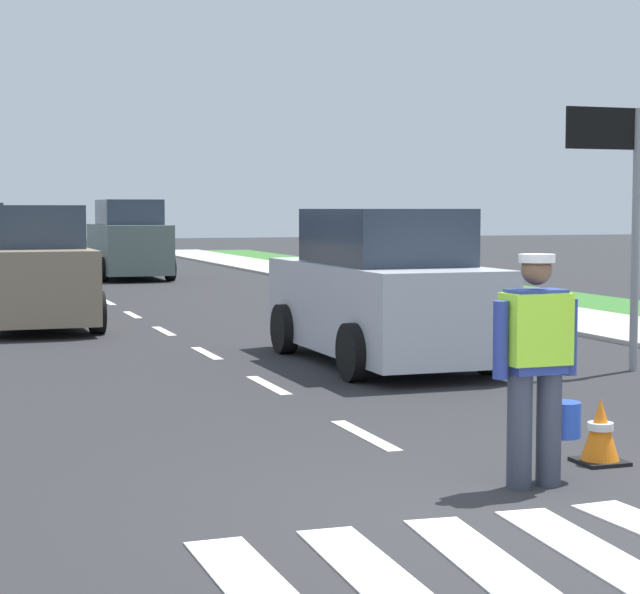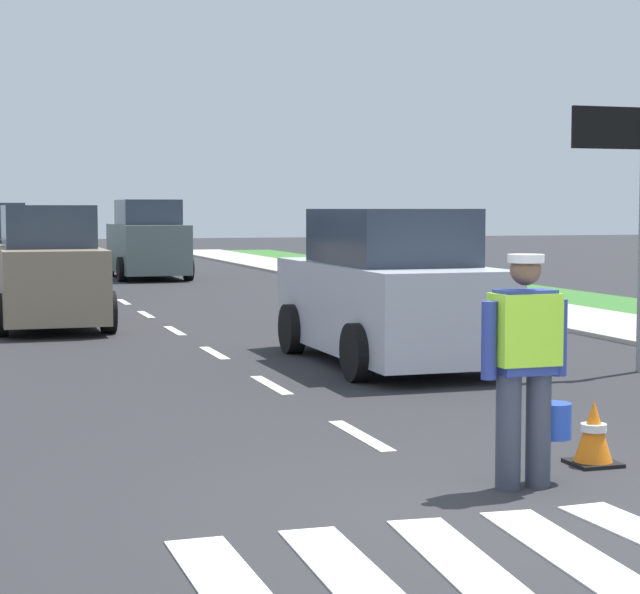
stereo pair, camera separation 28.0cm
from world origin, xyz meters
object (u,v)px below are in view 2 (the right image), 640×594
object	(u,v)px
traffic_cone_near	(594,433)
car_oncoming_lead	(48,271)
lane_direction_sign	(626,174)
car_outgoing_ahead	(387,292)
car_outgoing_far	(148,242)
car_oncoming_second	(26,255)
car_oncoming_third	(4,236)
road_worker	(527,358)

from	to	relation	value
traffic_cone_near	car_oncoming_lead	distance (m)	12.36
lane_direction_sign	traffic_cone_near	distance (m)	5.68
car_oncoming_lead	car_outgoing_ahead	bearing A→B (deg)	-57.60
car_outgoing_far	car_oncoming_second	xyz separation A→B (m)	(-3.73, -6.42, -0.09)
traffic_cone_near	car_outgoing_ahead	world-z (taller)	car_outgoing_ahead
traffic_cone_near	car_oncoming_third	xyz separation A→B (m)	(-3.12, 34.61, 0.76)
road_worker	car_oncoming_lead	distance (m)	12.62
car_outgoing_far	car_outgoing_ahead	bearing A→B (deg)	-89.74
car_oncoming_lead	traffic_cone_near	bearing A→B (deg)	-74.77
car_outgoing_ahead	car_oncoming_lead	size ratio (longest dim) A/B	1.09
car_oncoming_second	car_outgoing_ahead	xyz separation A→B (m)	(3.81, -12.45, -0.03)
car_oncoming_lead	car_outgoing_far	bearing A→B (deg)	73.94
traffic_cone_near	car_oncoming_second	bearing A→B (deg)	100.06
lane_direction_sign	car_outgoing_ahead	size ratio (longest dim) A/B	0.74
car_oncoming_third	car_oncoming_second	bearing A→B (deg)	-90.49
car_oncoming_second	car_outgoing_ahead	bearing A→B (deg)	-72.97
traffic_cone_near	car_outgoing_ahead	size ratio (longest dim) A/B	0.12
traffic_cone_near	car_oncoming_third	bearing A→B (deg)	95.16
lane_direction_sign	car_oncoming_lead	distance (m)	9.93
lane_direction_sign	road_worker	bearing A→B (deg)	-128.67
car_outgoing_far	car_oncoming_lead	distance (m)	13.42
lane_direction_sign	car_oncoming_third	xyz separation A→B (m)	(-6.12, 30.29, -1.39)
road_worker	car_oncoming_second	distance (m)	19.01
road_worker	car_oncoming_third	xyz separation A→B (m)	(-2.28, 35.09, 0.09)
car_outgoing_far	car_oncoming_lead	xyz separation A→B (m)	(-3.71, -12.89, -0.10)
car_outgoing_far	lane_direction_sign	bearing A→B (deg)	-82.97
car_outgoing_far	car_outgoing_ahead	size ratio (longest dim) A/B	0.98
traffic_cone_near	car_oncoming_second	size ratio (longest dim) A/B	0.13
traffic_cone_near	car_oncoming_second	xyz separation A→B (m)	(-3.26, 18.38, 0.70)
car_oncoming_third	car_outgoing_ahead	xyz separation A→B (m)	(3.68, -28.68, -0.09)
traffic_cone_near	car_outgoing_far	world-z (taller)	car_outgoing_far
car_oncoming_lead	road_worker	bearing A→B (deg)	-79.04
lane_direction_sign	car_oncoming_second	bearing A→B (deg)	113.98
road_worker	car_oncoming_second	world-z (taller)	car_oncoming_second
car_outgoing_far	car_outgoing_ahead	world-z (taller)	car_outgoing_far
car_oncoming_second	car_oncoming_lead	bearing A→B (deg)	-89.84
road_worker	car_outgoing_far	distance (m)	25.32
car_outgoing_far	car_oncoming_third	distance (m)	10.44
traffic_cone_near	car_outgoing_far	bearing A→B (deg)	88.92
car_oncoming_second	car_outgoing_ahead	world-z (taller)	car_oncoming_second
lane_direction_sign	car_oncoming_lead	bearing A→B (deg)	129.40
lane_direction_sign	car_oncoming_second	xyz separation A→B (m)	(-6.26, 14.06, -1.45)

